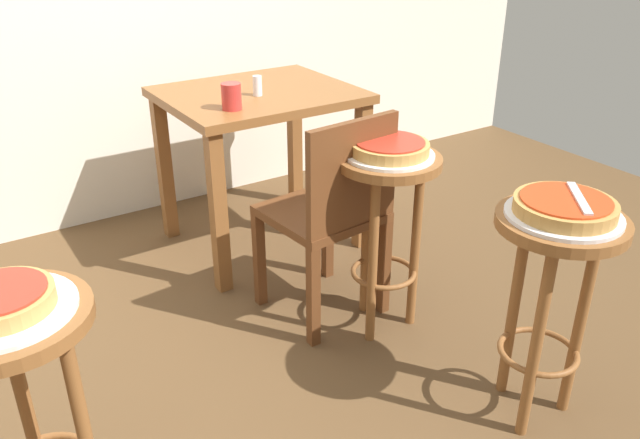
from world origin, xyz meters
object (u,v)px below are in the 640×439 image
Objects in this scene: condiment_shaker at (257,86)px; stool_foreground at (552,274)px; serving_plate_middle at (3,311)px; dining_table at (259,120)px; serving_plate_foreground at (563,215)px; serving_plate_leftside at (389,155)px; pizza_leftside at (390,147)px; stool_middle at (21,381)px; pizza_middle at (0,300)px; wooden_chair at (332,211)px; cup_near_edge at (231,96)px; pizza_server_knife at (579,198)px; stool_leftside at (387,205)px; pizza_foreground at (565,206)px.

stool_foreground is at bearing -82.54° from condiment_shaker.
dining_table reaches higher than serving_plate_middle.
serving_plate_foreground is 1.03× the size of serving_plate_leftside.
pizza_leftside is (1.32, 0.30, 0.03)m from serving_plate_middle.
serving_plate_leftside is (1.32, 0.30, 0.19)m from stool_middle.
wooden_chair is (1.19, 0.46, -0.28)m from pizza_middle.
stool_foreground is 2.15× the size of serving_plate_foreground.
serving_plate_leftside is at bearing -68.29° from cup_near_edge.
condiment_shaker is 0.10× the size of wooden_chair.
serving_plate_leftside is at bearing 51.73° from pizza_server_knife.
pizza_leftside is 3.21× the size of condiment_shaker.
stool_middle is 1.46m from cup_near_edge.
wooden_chair is (-0.04, -0.65, -0.33)m from condiment_shaker.
cup_near_edge reaches higher than stool_leftside.
pizza_foreground is at bearing -80.77° from pizza_leftside.
serving_plate_middle is 0.03m from pizza_middle.
cup_near_edge is (1.04, 0.99, 0.29)m from stool_middle.
stool_middle is at bearing -158.63° from wooden_chair.
pizza_leftside is (-0.11, 0.66, 0.00)m from pizza_foreground.
dining_table is 1.58m from pizza_server_knife.
pizza_server_knife is (0.03, -0.02, 0.25)m from stool_foreground.
pizza_leftside is 0.33× the size of wooden_chair.
stool_foreground and stool_middle have the same top height.
pizza_middle is (-1.42, 0.36, 0.00)m from pizza_foreground.
condiment_shaker is (-0.04, -0.07, 0.18)m from dining_table.
stool_leftside is 0.80m from cup_near_edge.
serving_plate_foreground is 1.18× the size of pizza_leftside.
wooden_chair reaches higher than pizza_foreground.
serving_plate_middle reaches higher than stool_middle.
pizza_middle is 0.32× the size of stool_leftside.
pizza_server_knife is at bearing -33.69° from serving_plate_foreground.
pizza_server_knife reaches higher than serving_plate_middle.
serving_plate_middle is at bearing -136.60° from cup_near_edge.
stool_middle is 0.19m from serving_plate_middle.
stool_middle is 2.22× the size of serving_plate_leftside.
serving_plate_foreground is 1.47m from serving_plate_middle.
serving_plate_foreground is 1.40m from cup_near_edge.
stool_foreground is 2.47× the size of pizza_foreground.
condiment_shaker reaches higher than serving_plate_middle.
pizza_foreground is (0.00, -0.00, 0.22)m from stool_foreground.
cup_near_edge reaches higher than pizza_middle.
serving_plate_middle is at bearing -136.99° from dining_table.
condiment_shaker is (-0.09, 0.82, 0.05)m from pizza_leftside.
wooden_chair is (1.19, 0.46, -0.06)m from stool_middle.
pizza_middle is at bearing 165.84° from pizza_foreground.
pizza_middle is 0.82× the size of pizza_leftside.
serving_plate_middle is 1.50m from pizza_server_knife.
stool_middle is 0.22m from pizza_middle.
serving_plate_middle is 1.74m from dining_table.
serving_plate_foreground is 1.48m from stool_middle.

